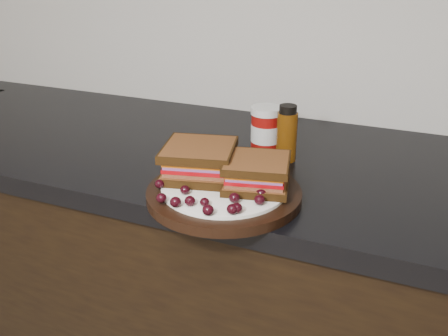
{
  "coord_description": "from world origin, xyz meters",
  "views": [
    {
      "loc": [
        0.46,
        0.74,
        1.31
      ],
      "look_at": [
        0.15,
        1.48,
        0.96
      ],
      "focal_mm": 40.0,
      "sensor_mm": 36.0,
      "label": 1
    }
  ],
  "objects_px": {
    "condiment_jar": "(266,129)",
    "oil_bottle": "(287,133)",
    "sandwich_left": "(199,161)",
    "plate": "(224,194)"
  },
  "relations": [
    {
      "from": "plate",
      "to": "condiment_jar",
      "type": "relative_size",
      "value": 2.75
    },
    {
      "from": "condiment_jar",
      "to": "sandwich_left",
      "type": "bearing_deg",
      "value": -104.09
    },
    {
      "from": "condiment_jar",
      "to": "oil_bottle",
      "type": "relative_size",
      "value": 0.84
    },
    {
      "from": "condiment_jar",
      "to": "oil_bottle",
      "type": "distance_m",
      "value": 0.07
    },
    {
      "from": "oil_bottle",
      "to": "condiment_jar",
      "type": "bearing_deg",
      "value": 149.97
    },
    {
      "from": "sandwich_left",
      "to": "oil_bottle",
      "type": "distance_m",
      "value": 0.22
    },
    {
      "from": "sandwich_left",
      "to": "condiment_jar",
      "type": "bearing_deg",
      "value": 62.06
    },
    {
      "from": "plate",
      "to": "sandwich_left",
      "type": "height_order",
      "value": "sandwich_left"
    },
    {
      "from": "sandwich_left",
      "to": "condiment_jar",
      "type": "height_order",
      "value": "condiment_jar"
    },
    {
      "from": "condiment_jar",
      "to": "oil_bottle",
      "type": "height_order",
      "value": "oil_bottle"
    }
  ]
}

